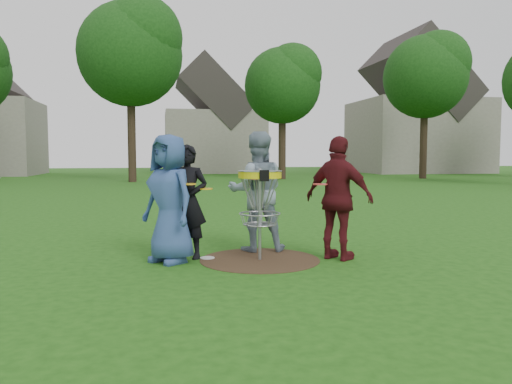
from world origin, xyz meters
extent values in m
plane|color=#19470F|center=(0.00, 0.00, 0.00)|extent=(100.00, 100.00, 0.00)
cylinder|color=#47331E|center=(0.00, 0.00, 0.00)|extent=(1.80, 1.80, 0.01)
imported|color=#2E497F|center=(-1.32, 0.11, 0.94)|extent=(1.04, 1.08, 1.87)
imported|color=black|center=(-1.05, 0.35, 0.87)|extent=(0.75, 0.63, 1.73)
imported|color=gray|center=(0.10, 0.73, 0.97)|extent=(1.02, 0.83, 1.95)
imported|color=#4F1216|center=(1.17, -0.19, 0.93)|extent=(1.06, 1.12, 1.86)
cylinder|color=silver|center=(-0.77, 0.24, 0.01)|extent=(0.22, 0.22, 0.02)
cylinder|color=#9EA0A5|center=(0.00, 0.00, 0.69)|extent=(0.05, 0.05, 1.38)
cylinder|color=#D7CD0B|center=(0.00, 0.00, 1.28)|extent=(0.64, 0.64, 0.10)
cylinder|color=#9EA0A5|center=(0.00, 0.00, 1.34)|extent=(0.66, 0.66, 0.01)
cube|color=black|center=(0.00, -0.33, 1.28)|extent=(0.14, 0.02, 0.16)
torus|color=#9EA0A5|center=(0.00, 0.00, 0.70)|extent=(0.62, 0.62, 0.02)
torus|color=#9EA0A5|center=(0.00, 0.00, 0.54)|extent=(0.50, 0.50, 0.02)
cylinder|color=#9EA0A5|center=(0.00, 0.00, 0.53)|extent=(0.44, 0.44, 0.01)
cylinder|color=yellow|center=(-1.04, 0.09, 1.15)|extent=(0.22, 0.22, 0.02)
cylinder|color=yellow|center=(-0.79, 0.26, 1.06)|extent=(0.22, 0.22, 0.02)
cylinder|color=#F54090|center=(0.06, 0.45, 1.20)|extent=(0.22, 0.22, 0.02)
cylinder|color=#EA413D|center=(0.89, -0.14, 1.14)|extent=(0.22, 0.22, 0.02)
cylinder|color=#38281C|center=(-3.00, 21.50, 2.31)|extent=(0.46, 0.46, 4.62)
sphere|color=#164211|center=(-3.00, 21.50, 7.04)|extent=(5.72, 5.72, 5.72)
cylinder|color=#38281C|center=(6.00, 23.00, 1.89)|extent=(0.46, 0.46, 3.78)
sphere|color=#164211|center=(6.00, 23.00, 5.76)|extent=(4.68, 4.68, 4.68)
cylinder|color=#38281C|center=(15.00, 22.00, 2.10)|extent=(0.46, 0.46, 4.20)
sphere|color=#164211|center=(15.00, 22.00, 6.40)|extent=(5.20, 5.20, 5.20)
cube|color=gray|center=(3.00, 35.00, 2.50)|extent=(8.00, 7.00, 5.00)
cube|color=#2D2826|center=(3.00, 35.00, 6.44)|extent=(6.11, 7.14, 6.11)
cube|color=gray|center=(20.00, 32.00, 3.00)|extent=(10.00, 8.00, 6.00)
cube|color=#2D2826|center=(20.00, 32.00, 7.80)|extent=(7.64, 8.16, 7.64)
camera|label=1|loc=(-1.44, -7.23, 1.59)|focal=35.00mm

